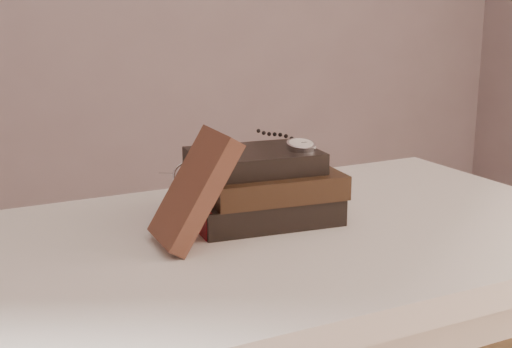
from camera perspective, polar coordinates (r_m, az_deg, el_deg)
table at (r=1.12m, az=1.94°, el=-8.91°), size 1.00×0.60×0.75m
book_stack at (r=1.12m, az=0.52°, el=-1.10°), size 0.24×0.18×0.11m
journal at (r=1.00m, az=-4.88°, el=-1.21°), size 0.12×0.11×0.16m
pocket_watch at (r=1.12m, az=3.40°, el=2.36°), size 0.05×0.15×0.02m
eyeglasses at (r=1.16m, az=-4.47°, el=-0.02°), size 0.10×0.12×0.04m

